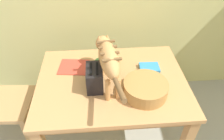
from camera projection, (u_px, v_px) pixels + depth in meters
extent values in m
cube|color=tan|center=(112.00, 81.00, 1.69)|extent=(1.17, 0.87, 0.03)
cube|color=#B4824F|center=(112.00, 86.00, 1.72)|extent=(1.09, 0.79, 0.07)
cube|color=tan|center=(57.00, 84.00, 2.18)|extent=(0.07, 0.07, 0.69)
cube|color=tan|center=(160.00, 79.00, 2.24)|extent=(0.07, 0.07, 0.69)
ellipsoid|color=tan|center=(109.00, 58.00, 1.47)|extent=(0.18, 0.43, 0.17)
cube|color=brown|center=(112.00, 60.00, 1.35)|extent=(0.13, 0.04, 0.01)
cube|color=brown|center=(110.00, 53.00, 1.41)|extent=(0.13, 0.04, 0.01)
cube|color=brown|center=(108.00, 47.00, 1.46)|extent=(0.13, 0.04, 0.01)
cube|color=brown|center=(106.00, 42.00, 1.52)|extent=(0.13, 0.04, 0.01)
cylinder|color=tan|center=(101.00, 65.00, 1.68)|extent=(0.04, 0.04, 0.18)
cylinder|color=tan|center=(110.00, 63.00, 1.69)|extent=(0.04, 0.04, 0.18)
cylinder|color=tan|center=(108.00, 90.00, 1.46)|extent=(0.04, 0.04, 0.18)
cylinder|color=tan|center=(118.00, 89.00, 1.47)|extent=(0.04, 0.04, 0.18)
sphere|color=tan|center=(103.00, 43.00, 1.68)|extent=(0.12, 0.12, 0.12)
cone|color=tan|center=(99.00, 38.00, 1.64)|extent=(0.04, 0.04, 0.05)
cone|color=tan|center=(107.00, 37.00, 1.65)|extent=(0.04, 0.04, 0.05)
cylinder|color=brown|center=(119.00, 89.00, 1.22)|extent=(0.06, 0.25, 0.09)
cylinder|color=#4B9449|center=(104.00, 64.00, 1.81)|extent=(0.17, 0.17, 0.03)
cylinder|color=white|center=(104.00, 58.00, 1.78)|extent=(0.09, 0.09, 0.09)
torus|color=white|center=(110.00, 58.00, 1.78)|extent=(0.06, 0.01, 0.06)
cube|color=#D04332|center=(74.00, 67.00, 1.80)|extent=(0.27, 0.23, 0.01)
cube|color=#3A8ACF|center=(149.00, 68.00, 1.77)|extent=(0.17, 0.13, 0.02)
cube|color=#338CCA|center=(149.00, 67.00, 1.76)|extent=(0.16, 0.12, 0.02)
cylinder|color=#B28144|center=(145.00, 89.00, 1.53)|extent=(0.32, 0.32, 0.10)
cylinder|color=#503A1E|center=(145.00, 88.00, 1.52)|extent=(0.26, 0.26, 0.09)
cube|color=black|center=(95.00, 78.00, 1.57)|extent=(0.12, 0.20, 0.17)
cube|color=black|center=(91.00, 69.00, 1.51)|extent=(0.02, 0.14, 0.01)
cube|color=black|center=(97.00, 68.00, 1.51)|extent=(0.02, 0.14, 0.01)
cube|color=tan|center=(7.00, 103.00, 1.88)|extent=(0.45, 0.45, 0.04)
cube|color=tan|center=(39.00, 104.00, 2.17)|extent=(0.04, 0.04, 0.40)
cube|color=tan|center=(29.00, 136.00, 1.88)|extent=(0.04, 0.04, 0.40)
cube|color=tan|center=(2.00, 104.00, 2.17)|extent=(0.04, 0.04, 0.40)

